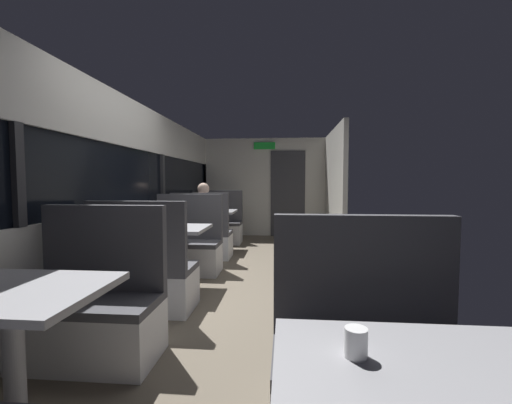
% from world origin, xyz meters
% --- Properties ---
extents(ground_plane, '(3.30, 9.20, 0.02)m').
position_xyz_m(ground_plane, '(0.00, 0.00, -0.01)').
color(ground_plane, '#665B4C').
extents(carriage_window_panel_left, '(0.09, 8.48, 2.30)m').
position_xyz_m(carriage_window_panel_left, '(-1.45, 0.00, 1.11)').
color(carriage_window_panel_left, beige).
rests_on(carriage_window_panel_left, ground_plane).
extents(carriage_end_bulkhead, '(2.90, 0.11, 2.30)m').
position_xyz_m(carriage_end_bulkhead, '(0.06, 4.19, 1.14)').
color(carriage_end_bulkhead, beige).
rests_on(carriage_end_bulkhead, ground_plane).
extents(carriage_aisle_panel_right, '(0.08, 2.40, 2.30)m').
position_xyz_m(carriage_aisle_panel_right, '(1.45, 3.00, 1.15)').
color(carriage_aisle_panel_right, beige).
rests_on(carriage_aisle_panel_right, ground_plane).
extents(dining_table_near_window, '(0.90, 0.70, 0.74)m').
position_xyz_m(dining_table_near_window, '(-0.89, -2.09, 0.64)').
color(dining_table_near_window, '#9E9EA3').
rests_on(dining_table_near_window, ground_plane).
extents(bench_near_window_facing_entry, '(0.95, 0.50, 1.10)m').
position_xyz_m(bench_near_window_facing_entry, '(-0.89, -1.39, 0.33)').
color(bench_near_window_facing_entry, silver).
rests_on(bench_near_window_facing_entry, ground_plane).
extents(dining_table_mid_window, '(0.90, 0.70, 0.74)m').
position_xyz_m(dining_table_mid_window, '(-0.89, 0.19, 0.64)').
color(dining_table_mid_window, '#9E9EA3').
rests_on(dining_table_mid_window, ground_plane).
extents(bench_mid_window_facing_end, '(0.95, 0.50, 1.10)m').
position_xyz_m(bench_mid_window_facing_end, '(-0.89, -0.51, 0.33)').
color(bench_mid_window_facing_end, silver).
rests_on(bench_mid_window_facing_end, ground_plane).
extents(bench_mid_window_facing_entry, '(0.95, 0.50, 1.10)m').
position_xyz_m(bench_mid_window_facing_entry, '(-0.89, 0.89, 0.33)').
color(bench_mid_window_facing_entry, silver).
rests_on(bench_mid_window_facing_entry, ground_plane).
extents(dining_table_far_window, '(0.90, 0.70, 0.74)m').
position_xyz_m(dining_table_far_window, '(-0.89, 2.46, 0.64)').
color(dining_table_far_window, '#9E9EA3').
rests_on(dining_table_far_window, ground_plane).
extents(bench_far_window_facing_end, '(0.95, 0.50, 1.10)m').
position_xyz_m(bench_far_window_facing_end, '(-0.89, 1.76, 0.33)').
color(bench_far_window_facing_end, silver).
rests_on(bench_far_window_facing_end, ground_plane).
extents(bench_far_window_facing_entry, '(0.95, 0.50, 1.10)m').
position_xyz_m(bench_far_window_facing_entry, '(-0.89, 3.16, 0.33)').
color(bench_far_window_facing_entry, silver).
rests_on(bench_far_window_facing_entry, ground_plane).
extents(bench_front_aisle_facing_entry, '(0.95, 0.50, 1.10)m').
position_xyz_m(bench_front_aisle_facing_entry, '(0.89, -1.99, 0.33)').
color(bench_front_aisle_facing_entry, silver).
rests_on(bench_front_aisle_facing_entry, ground_plane).
extents(seated_passenger, '(0.47, 0.55, 1.26)m').
position_xyz_m(seated_passenger, '(-0.89, 1.84, 0.54)').
color(seated_passenger, '#26262D').
rests_on(seated_passenger, ground_plane).
extents(coffee_cup_primary, '(0.07, 0.07, 0.09)m').
position_xyz_m(coffee_cup_primary, '(-0.83, 2.32, 0.79)').
color(coffee_cup_primary, white).
rests_on(coffee_cup_primary, dining_table_far_window).
extents(coffee_cup_secondary, '(0.07, 0.07, 0.09)m').
position_xyz_m(coffee_cup_secondary, '(0.70, -2.60, 0.79)').
color(coffee_cup_secondary, white).
rests_on(coffee_cup_secondary, dining_table_front_aisle).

